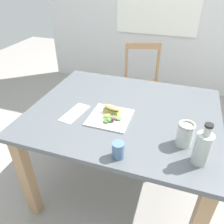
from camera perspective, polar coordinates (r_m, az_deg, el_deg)
name	(u,v)px	position (r m, az deg, el deg)	size (l,w,h in m)	color
ground_plane	(140,183)	(1.96, 7.21, -17.73)	(7.35, 7.35, 0.00)	gray
dining_table	(124,125)	(1.50, 3.01, -3.34)	(1.20, 0.99, 0.74)	#51565B
chair_wooden_far	(141,86)	(2.41, 7.63, 6.77)	(0.49, 0.49, 0.87)	tan
plate_lunch	(110,117)	(1.35, -0.54, -1.41)	(0.25, 0.25, 0.01)	white
sandwich_half_front	(112,110)	(1.37, -0.05, 0.61)	(0.12, 0.08, 0.06)	tan
salad_mixed_greens	(111,118)	(1.32, -0.29, -1.45)	(0.13, 0.11, 0.03)	#6B9E47
napkin_folded	(75,113)	(1.42, -9.65, -0.26)	(0.09, 0.23, 0.00)	silver
fork_on_napkin	(76,111)	(1.43, -9.25, 0.20)	(0.05, 0.19, 0.00)	silver
bottle_cold_brew	(202,150)	(1.10, 22.30, -9.02)	(0.08, 0.08, 0.22)	black
mason_jar_iced_tea	(185,135)	(1.19, 18.39, -5.70)	(0.09, 0.09, 0.13)	gold
cup_extra_side	(118,150)	(1.07, 1.62, -9.83)	(0.06, 0.06, 0.09)	#4C6B93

